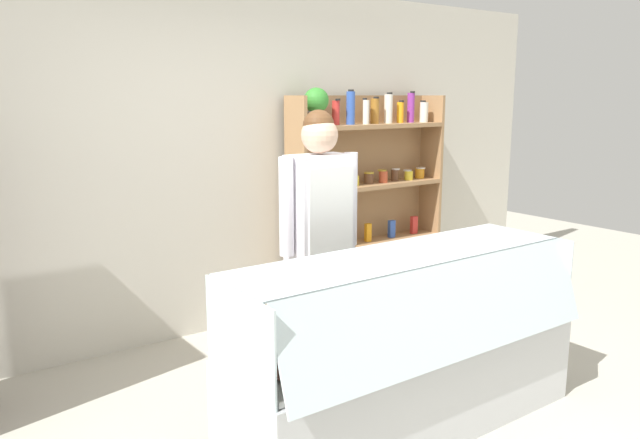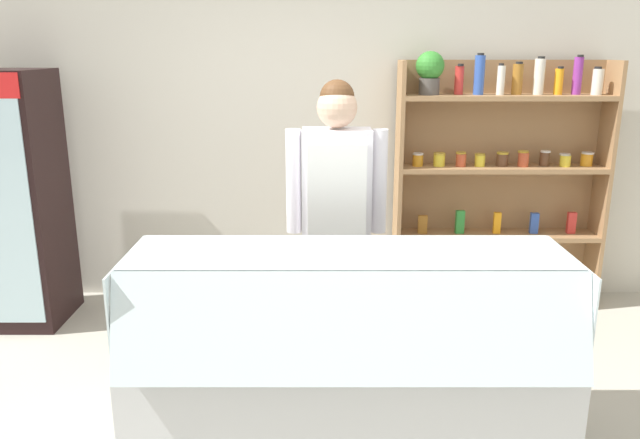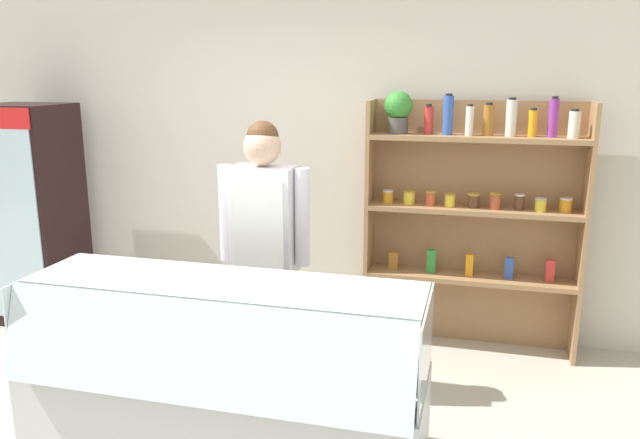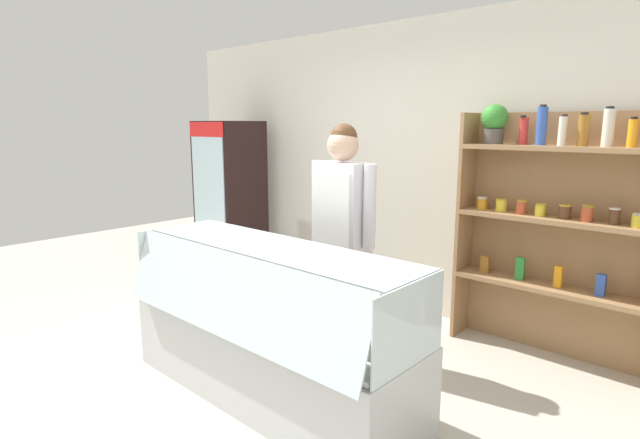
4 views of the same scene
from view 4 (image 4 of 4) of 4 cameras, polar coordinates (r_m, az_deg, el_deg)
The scene contains 6 objects.
ground_plane at distance 3.50m, azimuth -5.32°, elevation -19.46°, with size 12.00×12.00×0.00m, color #B7B2A3.
back_wall at distance 4.68m, azimuth 13.33°, elevation 5.43°, with size 6.80×0.10×2.70m, color beige.
drinks_fridge at distance 5.87m, azimuth -10.22°, elevation 2.18°, with size 0.65×0.60×1.80m.
shelving_unit at distance 4.07m, azimuth 25.88°, elevation -0.01°, with size 1.55×0.29×1.92m.
deli_display_case at distance 3.39m, azimuth -5.89°, elevation -14.58°, with size 2.12×0.74×1.01m.
shop_clerk at distance 3.71m, azimuth 2.52°, elevation -0.17°, with size 0.59×0.25×1.77m.
Camera 4 is at (2.25, -2.02, 1.76)m, focal length 28.00 mm.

